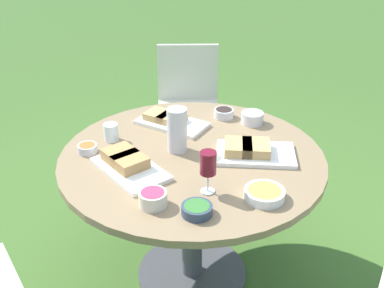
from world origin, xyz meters
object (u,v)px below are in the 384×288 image
(dining_table, at_px, (192,177))
(chair_near_right, at_px, (188,98))
(wine_glass, at_px, (208,164))
(water_pitcher, at_px, (177,130))

(dining_table, bearing_deg, chair_near_right, -58.37)
(chair_near_right, distance_m, wine_glass, 1.59)
(chair_near_right, relative_size, water_pitcher, 4.05)
(chair_near_right, distance_m, water_pitcher, 1.24)
(chair_near_right, height_order, water_pitcher, water_pitcher)
(chair_near_right, height_order, wine_glass, wine_glass)
(dining_table, xyz_separation_m, wine_glass, (-0.21, 0.24, 0.26))
(water_pitcher, height_order, wine_glass, water_pitcher)
(dining_table, distance_m, wine_glass, 0.41)
(water_pitcher, bearing_deg, chair_near_right, -61.77)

